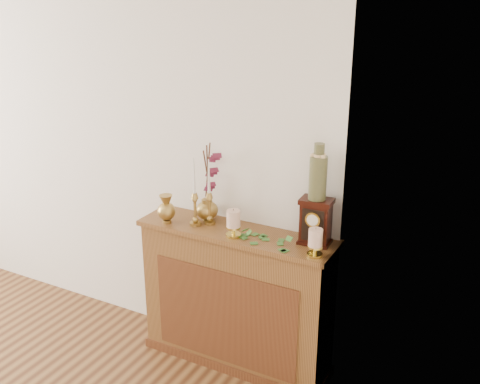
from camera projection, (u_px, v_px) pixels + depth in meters
The scene contains 10 objects.
console_shelf at pixel (236, 302), 3.54m from camera, with size 1.24×0.34×0.93m.
candlestick_left at pixel (195, 204), 3.40m from camera, with size 0.07×0.07×0.43m.
candlestick_center at pixel (209, 203), 3.42m from camera, with size 0.07×0.07×0.42m.
bud_vase at pixel (166, 209), 3.45m from camera, with size 0.11×0.11×0.18m.
ginger_jar at pixel (211, 184), 3.46m from camera, with size 0.21×0.22×0.52m.
pillar_candle_left at pixel (233, 222), 3.26m from camera, with size 0.09×0.09×0.17m.
pillar_candle_right at pixel (315, 241), 3.02m from camera, with size 0.09×0.09×0.17m.
ivy_garland at pixel (261, 240), 3.21m from camera, with size 0.42×0.19×0.07m.
mantel_clock at pixel (316, 222), 3.16m from camera, with size 0.19×0.14×0.27m.
ceramic_vase at pixel (318, 175), 3.06m from camera, with size 0.10×0.10×0.32m.
Camera 1 is at (2.87, -0.61, 2.31)m, focal length 42.00 mm.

